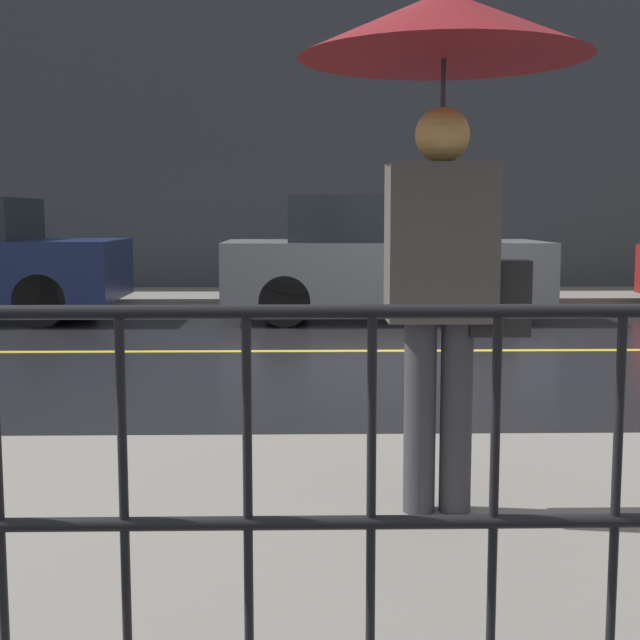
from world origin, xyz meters
TOP-DOWN VIEW (x-y plane):
  - ground_plane at (0.00, 0.00)m, footprint 80.00×80.00m
  - sidewalk_far at (0.00, 4.93)m, footprint 28.00×2.03m
  - lane_marking at (0.00, 0.00)m, footprint 25.20×0.12m
  - building_storefront at (0.00, 6.10)m, footprint 28.00×0.30m
  - pedestrian at (-0.85, -5.19)m, footprint 1.13×1.13m
  - car_grey at (-0.39, 2.73)m, footprint 4.06×1.81m

SIDE VIEW (x-z plane):
  - ground_plane at x=0.00m, z-range 0.00..0.00m
  - lane_marking at x=0.00m, z-range 0.00..0.01m
  - sidewalk_far at x=0.00m, z-range 0.00..0.15m
  - car_grey at x=-0.39m, z-range 0.00..1.57m
  - pedestrian at x=-0.85m, z-range 0.80..2.84m
  - building_storefront at x=0.00m, z-range 0.00..6.35m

